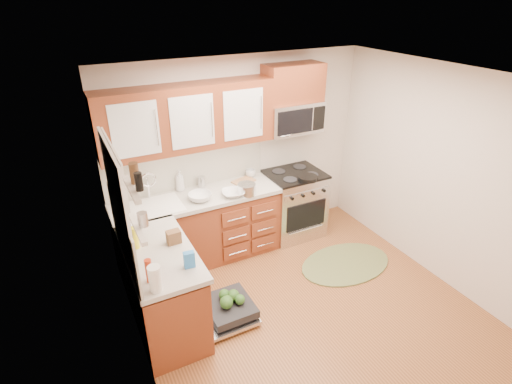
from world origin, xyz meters
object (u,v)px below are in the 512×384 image
range (294,204)px  dishwasher (226,311)px  upper_cabinets (187,118)px  sink (156,216)px  paper_towel_roll (155,279)px  rug (346,264)px  cup (251,173)px  bowl_a (233,193)px  microwave (293,117)px  bowl_b (200,197)px  cutting_board (244,181)px  stock_pot (247,189)px  skillet (308,178)px

range → dishwasher: range is taller
dishwasher → upper_cabinets: bearing=84.0°
sink → paper_towel_roll: size_ratio=2.58×
rug → cup: 1.72m
range → bowl_a: 1.13m
bowl_a → dishwasher: bearing=-119.5°
microwave → sink: bearing=-176.1°
range → bowl_a: bowl_a is taller
sink → bowl_b: (0.53, -0.09, 0.17)m
bowl_a → cutting_board: bearing=46.7°
bowl_a → sink: bearing=169.6°
dishwasher → cutting_board: cutting_board is taller
paper_towel_roll → bowl_b: size_ratio=0.86×
sink → stock_pot: stock_pot is taller
dishwasher → stock_pot: 1.46m
rug → upper_cabinets: bearing=145.4°
microwave → cup: microwave is taller
range → cutting_board: bearing=170.5°
skillet → stock_pot: 0.87m
skillet → cup: bearing=142.1°
skillet → paper_towel_roll: bearing=-152.6°
dishwasher → rug: dishwasher is taller
microwave → skillet: size_ratio=2.91×
bowl_a → skillet: bearing=-3.9°
dishwasher → bowl_b: bowl_b is taller
bowl_a → microwave: bearing=16.6°
upper_cabinets → cutting_board: (0.68, -0.02, -0.94)m
microwave → bowl_a: 1.28m
rug → bowl_b: (-1.61, 0.87, 0.96)m
range → microwave: bearing=90.0°
microwave → dishwasher: (-1.54, -1.25, -1.60)m
rug → bowl_a: 1.73m
upper_cabinets → stock_pot: size_ratio=9.14×
range → rug: bearing=-77.8°
range → cup: (-0.57, 0.22, 0.50)m
dishwasher → sink: bearing=109.2°
upper_cabinets → cutting_board: bearing=-2.1°
paper_towel_roll → skillet: bearing=27.4°
sink → bowl_a: size_ratio=2.27×
upper_cabinets → rug: 2.71m
sink → upper_cabinets: bearing=16.4°
dishwasher → bowl_a: 1.39m
skillet → cup: cup is taller
sink → bowl_a: bowl_a is taller
cutting_board → dishwasher: bearing=-123.2°
sink → stock_pot: (1.09, -0.20, 0.19)m
sink → cup: size_ratio=4.69×
paper_towel_roll → rug: bearing=10.9°
sink → bowl_b: size_ratio=2.21×
range → skillet: 0.56m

